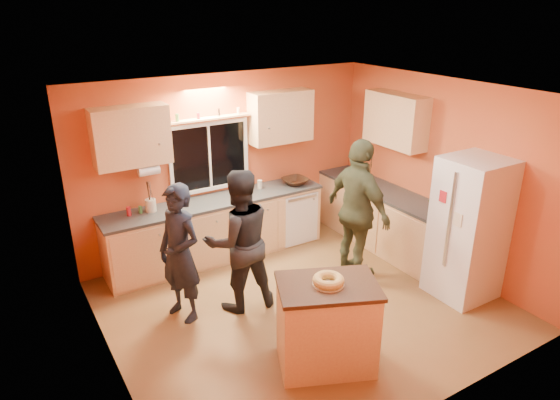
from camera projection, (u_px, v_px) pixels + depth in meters
ground at (303, 305)px, 6.16m from camera, size 4.50×4.50×0.00m
room_shell at (294, 170)px, 5.95m from camera, size 4.54×4.04×2.61m
back_counter at (240, 223)px, 7.35m from camera, size 4.23×0.62×0.90m
right_counter at (395, 224)px, 7.33m from camera, size 0.62×1.84×0.90m
refrigerator at (469, 229)px, 6.11m from camera, size 0.72×0.70×1.80m
island at (327, 324)px, 5.00m from camera, size 1.16×1.00×0.95m
bundt_pastry at (328, 280)px, 4.81m from camera, size 0.31×0.31×0.09m
person_left at (180, 254)px, 5.66m from camera, size 0.58×0.70×1.65m
person_center at (239, 241)px, 5.85m from camera, size 0.93×0.77×1.76m
person_right at (358, 211)px, 6.48m from camera, size 0.48×1.13×1.91m
mixing_bowl at (295, 181)px, 7.59m from camera, size 0.41×0.41×0.09m
utensil_crock at (151, 205)px, 6.59m from camera, size 0.14×0.14×0.17m
potted_plant at (438, 205)px, 6.44m from camera, size 0.29×0.27×0.29m
red_box at (363, 179)px, 7.73m from camera, size 0.18×0.15×0.07m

